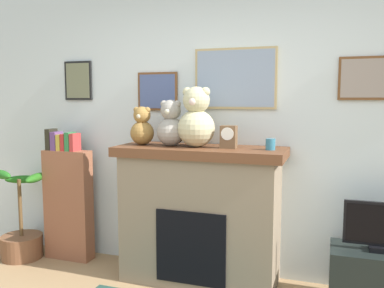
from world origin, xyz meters
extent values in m
cube|color=silver|center=(0.00, 2.00, 1.30)|extent=(5.20, 0.12, 2.60)
cube|color=tan|center=(0.11, 1.93, 1.75)|extent=(0.72, 0.02, 0.53)
cube|color=#8395AD|center=(0.11, 1.91, 1.75)|extent=(0.68, 0.00, 0.49)
cube|color=black|center=(-1.48, 1.93, 1.76)|extent=(0.30, 0.02, 0.38)
cube|color=#6E7153|center=(-1.48, 1.91, 1.76)|extent=(0.26, 0.00, 0.34)
cube|color=brown|center=(1.15, 1.93, 1.74)|extent=(0.40, 0.02, 0.34)
cube|color=gray|center=(1.15, 1.91, 1.74)|extent=(0.36, 0.00, 0.30)
cube|color=brown|center=(-0.63, 1.93, 1.65)|extent=(0.39, 0.02, 0.35)
cube|color=#475786|center=(-0.63, 1.91, 1.65)|extent=(0.35, 0.00, 0.31)
cube|color=#85725B|center=(-0.13, 1.68, 0.55)|extent=(1.31, 0.52, 1.10)
cube|color=brown|center=(-0.13, 1.68, 1.14)|extent=(1.43, 0.58, 0.08)
cube|color=black|center=(-0.13, 1.42, 0.38)|extent=(0.59, 0.02, 0.60)
cube|color=brown|center=(-1.51, 1.74, 0.54)|extent=(0.48, 0.16, 1.08)
cube|color=black|center=(-1.68, 1.74, 1.18)|extent=(0.05, 0.13, 0.21)
cube|color=#5F3C73|center=(-1.62, 1.74, 1.17)|extent=(0.06, 0.13, 0.18)
cube|color=gold|center=(-1.56, 1.74, 1.16)|extent=(0.05, 0.13, 0.16)
cube|color=#B52928|center=(-1.52, 1.74, 1.16)|extent=(0.04, 0.13, 0.16)
cube|color=#2C753D|center=(-1.46, 1.74, 1.17)|extent=(0.05, 0.13, 0.18)
cube|color=#B43231|center=(-1.41, 1.74, 1.16)|extent=(0.04, 0.13, 0.17)
cylinder|color=brown|center=(-1.97, 1.59, 0.11)|extent=(0.40, 0.40, 0.23)
cylinder|color=brown|center=(-1.97, 1.59, 0.51)|extent=(0.04, 0.04, 0.57)
ellipsoid|color=#246318|center=(-1.79, 1.63, 0.82)|extent=(0.17, 0.37, 0.08)
ellipsoid|color=#206418|center=(-2.07, 1.77, 0.76)|extent=(0.36, 0.26, 0.08)
ellipsoid|color=#23661C|center=(-2.04, 1.44, 0.87)|extent=(0.37, 0.24, 0.08)
cube|color=black|center=(1.31, 1.64, 0.23)|extent=(0.75, 0.40, 0.45)
cube|color=black|center=(1.31, 1.64, 0.47)|extent=(0.20, 0.14, 0.04)
cylinder|color=teal|center=(0.46, 1.66, 1.22)|extent=(0.08, 0.08, 0.09)
cube|color=brown|center=(0.12, 1.66, 1.27)|extent=(0.13, 0.09, 0.19)
cylinder|color=white|center=(0.12, 1.61, 1.30)|extent=(0.10, 0.01, 0.10)
sphere|color=olive|center=(-0.66, 1.66, 1.28)|extent=(0.21, 0.21, 0.21)
sphere|color=olive|center=(-0.66, 1.66, 1.44)|extent=(0.15, 0.15, 0.15)
sphere|color=olive|center=(-0.71, 1.66, 1.48)|extent=(0.05, 0.05, 0.05)
sphere|color=olive|center=(-0.61, 1.66, 1.48)|extent=(0.05, 0.05, 0.05)
sphere|color=beige|center=(-0.66, 1.60, 1.43)|extent=(0.05, 0.05, 0.05)
sphere|color=gray|center=(-0.39, 1.66, 1.30)|extent=(0.25, 0.25, 0.25)
sphere|color=gray|center=(-0.39, 1.66, 1.48)|extent=(0.18, 0.18, 0.18)
sphere|color=gray|center=(-0.45, 1.66, 1.54)|extent=(0.06, 0.06, 0.06)
sphere|color=gray|center=(-0.33, 1.66, 1.54)|extent=(0.06, 0.06, 0.06)
sphere|color=beige|center=(-0.39, 1.59, 1.48)|extent=(0.05, 0.05, 0.05)
sphere|color=#BDB68B|center=(-0.16, 1.66, 1.33)|extent=(0.31, 0.31, 0.31)
sphere|color=#BDB68B|center=(-0.16, 1.66, 1.57)|extent=(0.23, 0.23, 0.23)
sphere|color=#BDB68B|center=(-0.24, 1.66, 1.64)|extent=(0.08, 0.08, 0.08)
sphere|color=#BDB68B|center=(-0.08, 1.66, 1.64)|extent=(0.08, 0.08, 0.08)
sphere|color=beige|center=(-0.16, 1.57, 1.56)|extent=(0.07, 0.07, 0.07)
camera|label=1|loc=(0.92, -1.61, 1.59)|focal=38.53mm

